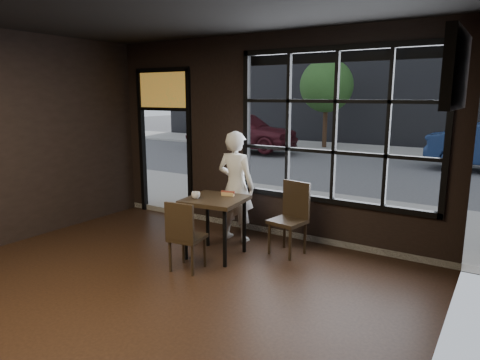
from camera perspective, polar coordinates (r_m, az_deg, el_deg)
The scene contains 14 objects.
floor at distance 4.77m, azimuth -19.60°, elevation -17.79°, with size 6.00×7.00×0.02m, color black.
wall_right at distance 2.59m, azimuth 22.86°, elevation -4.32°, with size 0.04×7.00×3.20m, color black.
window_frame at distance 6.38m, azimuth 12.54°, elevation 6.91°, with size 3.06×0.12×2.28m, color black.
stained_transom at distance 8.11m, azimuth -10.18°, elevation 11.76°, with size 1.20×0.06×0.70m, color orange.
street_asphalt at distance 26.78m, azimuth 25.37°, elevation 5.32°, with size 60.00×41.00×0.04m, color #545456.
cafe_table at distance 6.08m, azimuth -3.28°, elevation -6.26°, with size 0.79×0.79×0.85m, color black.
chair_near at distance 5.63m, azimuth -7.04°, elevation -7.31°, with size 0.41×0.41×0.94m, color black.
chair_window at distance 6.15m, azimuth 6.36°, elevation -5.20°, with size 0.45×0.45×1.04m, color black.
man at distance 6.64m, azimuth -0.56°, elevation -0.85°, with size 0.63×0.41×1.72m, color white.
hotdog at distance 6.09m, azimuth -1.62°, elevation -1.83°, with size 0.20×0.08×0.06m, color tan, non-canonical shape.
cup at distance 5.94m, azimuth -5.90°, elevation -2.02°, with size 0.12×0.12×0.10m, color silver.
tv at distance 4.15m, azimuth 26.94°, elevation 12.89°, with size 0.13×1.11×0.65m, color black.
maroon_car at distance 17.18m, azimuth 0.17°, elevation 6.65°, with size 1.82×4.53×1.54m, color #49151D.
tree_left at distance 18.29m, azimuth 11.45°, elevation 12.20°, with size 2.18×2.18×3.72m.
Camera 1 is at (3.39, -2.47, 2.26)m, focal length 32.00 mm.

